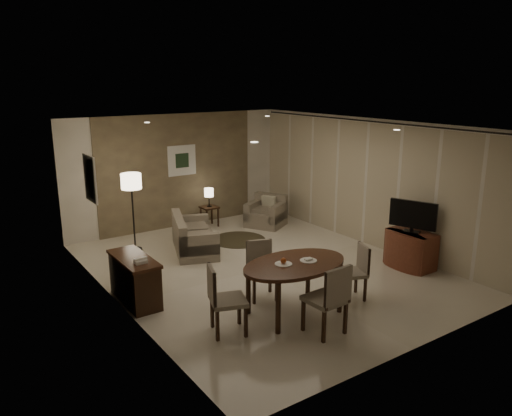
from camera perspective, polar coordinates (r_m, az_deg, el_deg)
room_shell at (r=9.41m, az=-0.69°, el=1.43°), size 5.50×7.00×2.70m
taupe_accent at (r=12.04m, az=-8.91°, el=4.19°), size 3.96×0.03×2.70m
curtain_wall at (r=10.83m, az=12.40°, el=2.69°), size 0.08×6.70×2.58m
curtain_rod at (r=10.64m, az=12.80°, el=9.66°), size 0.03×6.80×0.03m
art_back_frame at (r=12.02m, az=-8.47°, el=5.40°), size 0.72×0.03×0.72m
art_back_canvas at (r=12.01m, az=-8.44°, el=5.39°), size 0.34×0.01×0.34m
art_left_frame at (r=8.90m, az=-18.43°, el=3.19°), size 0.03×0.60×0.80m
art_left_canvas at (r=8.90m, az=-18.34°, el=3.21°), size 0.01×0.46×0.64m
downlight_nl at (r=6.60m, az=-0.19°, el=7.53°), size 0.10×0.10×0.01m
downlight_nr at (r=8.49m, az=15.80°, el=8.59°), size 0.10×0.10×0.01m
downlight_fl at (r=9.77m, az=-12.34°, el=9.53°), size 0.10×0.10×0.01m
downlight_fr at (r=11.14m, az=1.30°, el=10.45°), size 0.10×0.10×0.01m
console_desk at (r=8.28m, az=-13.68°, el=-7.97°), size 0.48×1.20×0.75m
telephone at (r=7.87m, az=-13.07°, el=-5.84°), size 0.20×0.14×0.09m
tv_cabinet at (r=9.94m, az=17.27°, el=-4.53°), size 0.48×0.90×0.70m
flat_tv at (r=9.73m, az=17.50°, el=-0.82°), size 0.36×0.85×0.60m
dining_table at (r=7.70m, az=4.41°, el=-9.10°), size 1.73×1.08×0.81m
chair_near at (r=7.14m, az=7.88°, el=-10.17°), size 0.52×0.52×1.04m
chair_far at (r=8.15m, az=0.73°, el=-7.23°), size 0.58×0.58×0.93m
chair_left at (r=7.10m, az=-3.17°, el=-10.42°), size 0.62×0.62×1.00m
chair_right at (r=8.30m, az=10.80°, el=-7.23°), size 0.56×0.56×0.89m
plate_a at (r=7.48m, az=3.15°, el=-6.41°), size 0.26×0.26×0.02m
plate_b at (r=7.64m, az=6.00°, el=-6.00°), size 0.26×0.26×0.02m
fruit_apple at (r=7.46m, az=3.16°, el=-6.03°), size 0.09×0.09×0.09m
napkin at (r=7.64m, az=6.01°, el=-5.84°), size 0.12×0.08×0.03m
round_rug at (r=11.14m, az=-2.03°, el=-3.63°), size 1.21×1.21×0.01m
sofa at (r=10.42m, az=-7.04°, el=-2.94°), size 1.75×1.28×0.74m
armchair at (r=12.08m, az=1.13°, el=-0.36°), size 1.10×1.11×0.74m
side_table at (r=12.15m, az=-5.34°, el=-0.95°), size 0.38×0.38×0.49m
table_lamp at (r=12.02m, az=-5.39°, el=1.32°), size 0.22×0.22×0.50m
floor_lamp at (r=10.58m, az=-13.87°, el=-0.50°), size 0.41×0.41×1.63m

